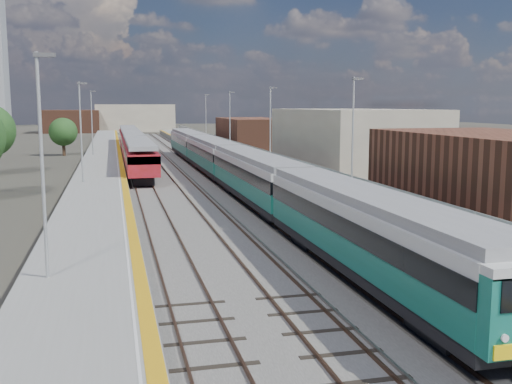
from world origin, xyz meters
name	(u,v)px	position (x,y,z in m)	size (l,w,h in m)	color
ground	(191,170)	(0.00, 50.00, 0.00)	(320.00, 320.00, 0.00)	#47443A
ballast_bed	(167,168)	(-2.25, 52.50, 0.03)	(10.50, 155.00, 0.06)	#565451
tracks	(171,166)	(-1.65, 54.18, 0.11)	(8.96, 160.00, 0.17)	#4C3323
platform_right	(235,162)	(5.28, 52.49, 0.54)	(4.70, 155.00, 8.52)	slate
platform_left	(102,165)	(-9.05, 52.49, 0.52)	(4.30, 155.00, 8.52)	slate
buildings	(67,89)	(-18.12, 138.60, 10.70)	(72.00, 185.50, 40.00)	brown
green_train	(230,163)	(1.50, 35.78, 2.08)	(2.68, 74.60, 2.95)	black
red_train	(133,144)	(-5.50, 63.09, 2.00)	(2.68, 54.38, 3.38)	black
tree_c	(63,132)	(-14.40, 72.31, 3.23)	(3.79, 3.79, 5.14)	#382619
tree_d	(348,133)	(21.59, 59.56, 3.33)	(3.91, 3.91, 5.29)	#382619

